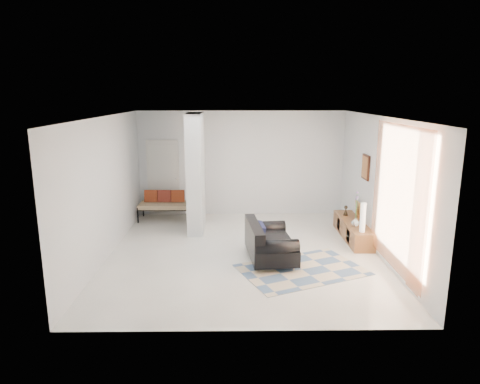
{
  "coord_description": "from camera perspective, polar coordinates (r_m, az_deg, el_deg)",
  "views": [
    {
      "loc": [
        -0.18,
        -8.38,
        3.23
      ],
      "look_at": [
        -0.06,
        0.6,
        1.16
      ],
      "focal_mm": 32.0,
      "sensor_mm": 36.0,
      "label": 1
    }
  ],
  "objects": [
    {
      "name": "floor",
      "position": [
        8.98,
        0.45,
        -8.12
      ],
      "size": [
        6.0,
        6.0,
        0.0
      ],
      "primitive_type": "plane",
      "color": "beige",
      "rests_on": "ground"
    },
    {
      "name": "curtain",
      "position": [
        7.97,
        20.23,
        -0.75
      ],
      "size": [
        0.0,
        2.55,
        2.55
      ],
      "primitive_type": "plane",
      "rotation": [
        1.57,
        0.0,
        1.57
      ],
      "color": "orange",
      "rests_on": "wall_right"
    },
    {
      "name": "loveseat",
      "position": [
        8.51,
        3.72,
        -6.76
      ],
      "size": [
        1.0,
        1.54,
        0.76
      ],
      "rotation": [
        0.0,
        0.0,
        0.1
      ],
      "color": "silver",
      "rests_on": "floor"
    },
    {
      "name": "media_console",
      "position": [
        10.13,
        14.8,
        -4.86
      ],
      "size": [
        0.45,
        1.96,
        0.8
      ],
      "color": "brown",
      "rests_on": "floor"
    },
    {
      "name": "vase",
      "position": [
        9.72,
        15.13,
        -3.87
      ],
      "size": [
        0.19,
        0.19,
        0.18
      ],
      "primitive_type": "imported",
      "rotation": [
        0.0,
        0.0,
        0.08
      ],
      "color": "white",
      "rests_on": "media_console"
    },
    {
      "name": "hallway_door",
      "position": [
        11.71,
        -10.18,
        1.88
      ],
      "size": [
        0.85,
        0.06,
        2.04
      ],
      "primitive_type": "cube",
      "color": "silver",
      "rests_on": "floor"
    },
    {
      "name": "partition_column",
      "position": [
        10.18,
        -5.93,
        2.54
      ],
      "size": [
        0.35,
        1.2,
        2.8
      ],
      "primitive_type": "cube",
      "color": "silver",
      "rests_on": "floor"
    },
    {
      "name": "daybed",
      "position": [
        11.35,
        -9.59,
        -1.53
      ],
      "size": [
        1.55,
        0.68,
        0.77
      ],
      "rotation": [
        0.0,
        0.0,
        -0.02
      ],
      "color": "black",
      "rests_on": "floor"
    },
    {
      "name": "ceiling",
      "position": [
        8.39,
        0.48,
        10.03
      ],
      "size": [
        6.0,
        6.0,
        0.0
      ],
      "primitive_type": "plane",
      "rotation": [
        3.14,
        0.0,
        0.0
      ],
      "color": "white",
      "rests_on": "wall_back"
    },
    {
      "name": "wall_front",
      "position": [
        5.68,
        1.11,
        -5.81
      ],
      "size": [
        6.0,
        0.0,
        6.0
      ],
      "primitive_type": "plane",
      "rotation": [
        -1.57,
        0.0,
        0.0
      ],
      "color": "silver",
      "rests_on": "ground"
    },
    {
      "name": "cylinder_lamp",
      "position": [
        9.3,
        16.06,
        -3.28
      ],
      "size": [
        0.11,
        0.11,
        0.62
      ],
      "primitive_type": "cylinder",
      "color": "white",
      "rests_on": "media_console"
    },
    {
      "name": "wall_back",
      "position": [
        11.52,
        0.15,
        3.83
      ],
      "size": [
        6.0,
        0.0,
        6.0
      ],
      "primitive_type": "plane",
      "rotation": [
        1.57,
        0.0,
        0.0
      ],
      "color": "silver",
      "rests_on": "ground"
    },
    {
      "name": "area_rug",
      "position": [
        8.24,
        8.25,
        -10.21
      ],
      "size": [
        2.63,
        2.24,
        0.01
      ],
      "primitive_type": "cube",
      "rotation": [
        0.0,
        0.0,
        0.41
      ],
      "color": "#C1B093",
      "rests_on": "floor"
    },
    {
      "name": "wall_art",
      "position": [
        9.85,
        16.41,
        3.2
      ],
      "size": [
        0.04,
        0.45,
        0.55
      ],
      "primitive_type": "cube",
      "color": "#36180E",
      "rests_on": "wall_right"
    },
    {
      "name": "wall_left",
      "position": [
        8.95,
        -17.42,
        0.57
      ],
      "size": [
        0.0,
        6.0,
        6.0
      ],
      "primitive_type": "plane",
      "rotation": [
        1.57,
        0.0,
        1.57
      ],
      "color": "silver",
      "rests_on": "ground"
    },
    {
      "name": "wall_right",
      "position": [
        9.06,
        18.13,
        0.66
      ],
      "size": [
        0.0,
        6.0,
        6.0
      ],
      "primitive_type": "plane",
      "rotation": [
        1.57,
        0.0,
        -1.57
      ],
      "color": "silver",
      "rests_on": "ground"
    },
    {
      "name": "bronze_figurine",
      "position": [
        10.49,
        13.92,
        -2.41
      ],
      "size": [
        0.13,
        0.13,
        0.23
      ],
      "primitive_type": null,
      "rotation": [
        0.0,
        0.0,
        -0.09
      ],
      "color": "black",
      "rests_on": "media_console"
    }
  ]
}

